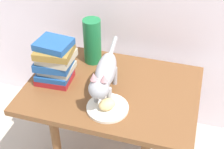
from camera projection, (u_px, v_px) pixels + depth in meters
The scene contains 6 objects.
side_table at pixel (112, 97), 1.65m from camera, with size 0.85×0.60×0.51m.
plate at pixel (108, 108), 1.48m from camera, with size 0.19×0.19×0.01m, color silver.
bread_roll at pixel (107, 104), 1.45m from camera, with size 0.08×0.06×0.05m, color #E0BC7A.
cat at pixel (105, 74), 1.47m from camera, with size 0.12×0.48×0.23m.
book_stack at pixel (55, 62), 1.58m from camera, with size 0.20×0.17×0.23m.
green_vase at pixel (92, 41), 1.72m from camera, with size 0.09×0.09×0.25m, color #196B38.
Camera 1 is at (0.35, -1.19, 1.54)m, focal length 51.85 mm.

